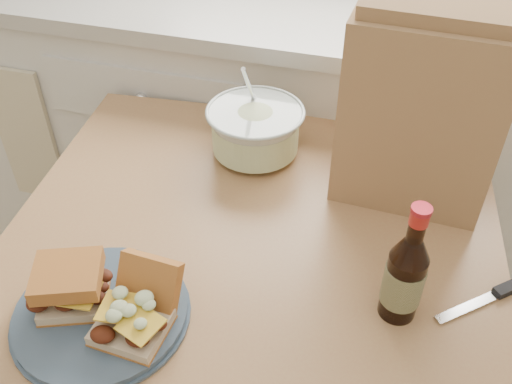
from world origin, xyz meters
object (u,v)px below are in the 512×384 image
(plate, at_px, (101,313))
(coleslaw_bowl, at_px, (255,132))
(paper_bag, at_px, (422,109))
(beer_bottle, at_px, (405,276))
(dining_table, at_px, (249,285))

(plate, xyz_separation_m, coleslaw_bowl, (0.11, 0.50, 0.05))
(paper_bag, bearing_deg, plate, -130.37)
(plate, xyz_separation_m, paper_bag, (0.44, 0.47, 0.18))
(beer_bottle, relative_size, paper_bag, 0.61)
(coleslaw_bowl, xyz_separation_m, paper_bag, (0.33, -0.03, 0.13))
(beer_bottle, bearing_deg, plate, -176.66)
(dining_table, relative_size, plate, 3.61)
(plate, relative_size, coleslaw_bowl, 1.32)
(dining_table, relative_size, paper_bag, 2.70)
(coleslaw_bowl, xyz_separation_m, beer_bottle, (0.34, -0.35, 0.03))
(dining_table, bearing_deg, paper_bag, 38.85)
(plate, relative_size, beer_bottle, 1.22)
(plate, height_order, beer_bottle, beer_bottle)
(coleslaw_bowl, bearing_deg, paper_bag, -4.55)
(dining_table, xyz_separation_m, paper_bag, (0.26, 0.25, 0.30))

